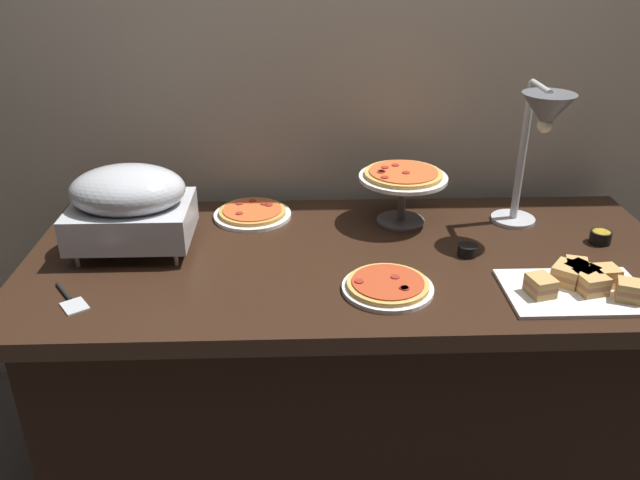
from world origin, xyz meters
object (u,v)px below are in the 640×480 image
(pizza_plate_center, at_px, (252,213))
(sandwich_platter, at_px, (580,283))
(pizza_plate_raised_stand, at_px, (403,181))
(sauce_cup_near, at_px, (601,237))
(heat_lamp, at_px, (541,125))
(pizza_plate_front, at_px, (388,286))
(sauce_cup_far, at_px, (467,250))
(chafing_dish, at_px, (130,204))
(serving_spatula, at_px, (69,299))

(pizza_plate_center, height_order, sandwich_platter, sandwich_platter)
(pizza_plate_center, distance_m, pizza_plate_raised_stand, 0.50)
(sandwich_platter, bearing_deg, sauce_cup_near, 57.91)
(heat_lamp, relative_size, pizza_plate_raised_stand, 1.64)
(pizza_plate_front, xyz_separation_m, sauce_cup_far, (0.26, 0.19, 0.00))
(sauce_cup_near, bearing_deg, pizza_plate_front, -159.13)
(pizza_plate_front, bearing_deg, chafing_dish, 159.52)
(chafing_dish, xyz_separation_m, pizza_plate_raised_stand, (0.82, 0.17, -0.00))
(heat_lamp, distance_m, sauce_cup_far, 0.41)
(sandwich_platter, xyz_separation_m, serving_spatula, (-1.33, 0.00, -0.02))
(pizza_plate_front, distance_m, pizza_plate_center, 0.62)
(chafing_dish, distance_m, sauce_cup_far, 0.99)
(heat_lamp, xyz_separation_m, sandwich_platter, (0.04, -0.33, -0.33))
(pizza_plate_center, relative_size, sauce_cup_far, 4.51)
(sandwich_platter, relative_size, sauce_cup_near, 5.80)
(sauce_cup_near, height_order, serving_spatula, sauce_cup_near)
(pizza_plate_front, height_order, serving_spatula, pizza_plate_front)
(heat_lamp, bearing_deg, sauce_cup_far, -149.95)
(pizza_plate_raised_stand, bearing_deg, sauce_cup_near, -16.88)
(pizza_plate_center, bearing_deg, sauce_cup_near, -12.28)
(chafing_dish, distance_m, sauce_cup_near, 1.40)
(sandwich_platter, bearing_deg, pizza_plate_raised_stand, 131.43)
(sandwich_platter, relative_size, serving_spatula, 2.31)
(pizza_plate_raised_stand, relative_size, sauce_cup_near, 4.43)
(heat_lamp, relative_size, sandwich_platter, 1.25)
(pizza_plate_raised_stand, bearing_deg, heat_lamp, -18.55)
(heat_lamp, bearing_deg, serving_spatula, -165.55)
(sandwich_platter, bearing_deg, serving_spatula, 179.90)
(pizza_plate_front, xyz_separation_m, sauce_cup_near, (0.68, 0.26, 0.01))
(heat_lamp, relative_size, sauce_cup_near, 7.27)
(pizza_plate_raised_stand, bearing_deg, sauce_cup_far, -56.85)
(sauce_cup_far, bearing_deg, pizza_plate_center, 155.03)
(serving_spatula, bearing_deg, pizza_plate_raised_stand, 26.27)
(heat_lamp, height_order, sauce_cup_near, heat_lamp)
(pizza_plate_center, relative_size, sauce_cup_near, 4.03)
(pizza_plate_center, distance_m, sandwich_platter, 1.02)
(pizza_plate_front, xyz_separation_m, pizza_plate_raised_stand, (0.10, 0.43, 0.13))
(sauce_cup_near, relative_size, sauce_cup_far, 1.12)
(sandwich_platter, bearing_deg, heat_lamp, 96.32)
(chafing_dish, bearing_deg, sauce_cup_near, -0.38)
(sauce_cup_far, bearing_deg, chafing_dish, 175.51)
(chafing_dish, relative_size, pizza_plate_raised_stand, 1.23)
(chafing_dish, height_order, pizza_plate_center, chafing_dish)
(sandwich_platter, xyz_separation_m, sauce_cup_near, (0.18, 0.28, -0.00))
(pizza_plate_raised_stand, height_order, serving_spatula, pizza_plate_raised_stand)
(sauce_cup_far, bearing_deg, heat_lamp, 30.05)
(sauce_cup_near, distance_m, sauce_cup_far, 0.43)
(pizza_plate_front, relative_size, pizza_plate_center, 0.95)
(chafing_dish, height_order, sauce_cup_far, chafing_dish)
(heat_lamp, xyz_separation_m, pizza_plate_raised_stand, (-0.37, 0.12, -0.21))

